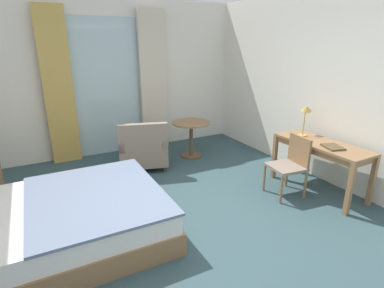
# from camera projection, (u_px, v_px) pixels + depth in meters

# --- Properties ---
(ground) EXTENTS (5.70, 6.67, 0.10)m
(ground) POSITION_uv_depth(u_px,v_px,m) (185.00, 227.00, 3.74)
(ground) COLOR #334C51
(wall_back) EXTENTS (5.30, 0.12, 2.89)m
(wall_back) POSITION_uv_depth(u_px,v_px,m) (112.00, 78.00, 5.84)
(wall_back) COLOR white
(wall_back) RESTS_ON ground
(wall_right) EXTENTS (0.12, 6.27, 2.89)m
(wall_right) POSITION_uv_depth(u_px,v_px,m) (343.00, 90.00, 4.42)
(wall_right) COLOR white
(wall_right) RESTS_ON ground
(balcony_glass_door) EXTENTS (1.32, 0.02, 2.55)m
(balcony_glass_door) POSITION_uv_depth(u_px,v_px,m) (108.00, 88.00, 5.77)
(balcony_glass_door) COLOR silver
(balcony_glass_door) RESTS_ON ground
(curtain_panel_left) EXTENTS (0.49, 0.10, 2.71)m
(curtain_panel_left) POSITION_uv_depth(u_px,v_px,m) (58.00, 88.00, 5.27)
(curtain_panel_left) COLOR tan
(curtain_panel_left) RESTS_ON ground
(curtain_panel_right) EXTENTS (0.55, 0.10, 2.71)m
(curtain_panel_right) POSITION_uv_depth(u_px,v_px,m) (153.00, 82.00, 6.06)
(curtain_panel_right) COLOR beige
(curtain_panel_right) RESTS_ON ground
(bed) EXTENTS (2.23, 1.72, 1.10)m
(bed) POSITION_uv_depth(u_px,v_px,m) (56.00, 222.00, 3.28)
(bed) COLOR olive
(bed) RESTS_ON ground
(writing_desk) EXTENTS (0.57, 1.39, 0.75)m
(writing_desk) POSITION_uv_depth(u_px,v_px,m) (321.00, 149.00, 4.37)
(writing_desk) COLOR olive
(writing_desk) RESTS_ON ground
(desk_chair) EXTENTS (0.50, 0.50, 0.86)m
(desk_chair) POSITION_uv_depth(u_px,v_px,m) (291.00, 162.00, 4.32)
(desk_chair) COLOR gray
(desk_chair) RESTS_ON ground
(desk_lamp) EXTENTS (0.25, 0.22, 0.48)m
(desk_lamp) POSITION_uv_depth(u_px,v_px,m) (306.00, 112.00, 4.63)
(desk_lamp) COLOR tan
(desk_lamp) RESTS_ON writing_desk
(closed_book) EXTENTS (0.29, 0.32, 0.02)m
(closed_book) POSITION_uv_depth(u_px,v_px,m) (333.00, 147.00, 4.12)
(closed_book) COLOR brown
(closed_book) RESTS_ON writing_desk
(armchair_by_window) EXTENTS (0.97, 0.93, 0.87)m
(armchair_by_window) POSITION_uv_depth(u_px,v_px,m) (143.00, 149.00, 5.27)
(armchair_by_window) COLOR gray
(armchair_by_window) RESTS_ON ground
(round_cafe_table) EXTENTS (0.72, 0.72, 0.68)m
(round_cafe_table) POSITION_uv_depth(u_px,v_px,m) (191.00, 131.00, 5.77)
(round_cafe_table) COLOR olive
(round_cafe_table) RESTS_ON ground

